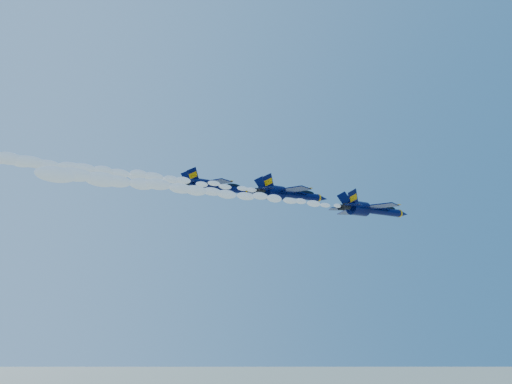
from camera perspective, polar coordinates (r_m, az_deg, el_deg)
jet_lead at (r=93.49m, az=13.10°, el=-1.97°), size 16.89×13.86×6.28m
smoke_trail_jet_lead at (r=74.35m, az=-4.48°, el=-0.02°), size 49.53×2.02×1.82m
jet_second at (r=96.65m, az=3.80°, el=-0.19°), size 17.05×13.98×6.33m
smoke_trail_jet_second at (r=82.20m, az=-14.55°, el=2.01°), size 49.53×2.04×1.83m
jet_third at (r=98.67m, az=-4.71°, el=0.64°), size 16.29×13.36×6.05m
smoke_trail_jet_third at (r=88.82m, az=-23.14°, el=2.76°), size 49.53×1.95×1.75m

